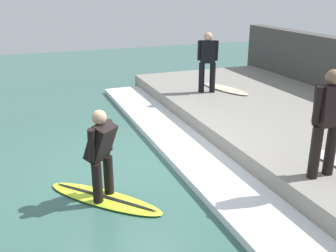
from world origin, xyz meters
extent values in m
plane|color=#386056|center=(0.00, 0.00, 0.00)|extent=(28.00, 28.00, 0.00)
cube|color=gray|center=(4.01, 0.00, 0.22)|extent=(4.40, 11.22, 0.44)
cube|color=white|center=(1.28, 0.00, 0.07)|extent=(1.07, 10.66, 0.13)
ellipsoid|color=#BFE02D|center=(-0.69, -1.04, 0.03)|extent=(1.75, 1.86, 0.06)
ellipsoid|color=black|center=(-0.69, -1.04, 0.06)|extent=(1.34, 1.48, 0.01)
cylinder|color=black|center=(-0.80, -1.14, 0.38)|extent=(0.16, 0.16, 0.64)
cylinder|color=black|center=(-0.58, -0.95, 0.38)|extent=(0.16, 0.16, 0.64)
cube|color=black|center=(-0.69, -1.04, 0.99)|extent=(0.56, 0.56, 0.63)
sphere|color=tan|center=(-0.69, -1.04, 1.38)|extent=(0.22, 0.22, 0.22)
cylinder|color=black|center=(-0.85, -1.19, 1.02)|extent=(0.11, 0.19, 0.53)
cylinder|color=black|center=(-0.53, -0.90, 1.02)|extent=(0.11, 0.19, 0.53)
cylinder|color=black|center=(3.16, 2.78, 0.84)|extent=(0.16, 0.16, 0.80)
cylinder|color=black|center=(2.88, 2.89, 0.84)|extent=(0.16, 0.16, 0.80)
cube|color=black|center=(3.02, 2.84, 1.54)|extent=(0.45, 0.38, 0.60)
sphere|color=tan|center=(3.02, 2.84, 1.93)|extent=(0.23, 0.23, 0.23)
cylinder|color=black|center=(3.22, 2.75, 1.57)|extent=(0.11, 0.12, 0.52)
cylinder|color=black|center=(2.82, 2.92, 1.57)|extent=(0.11, 0.12, 0.52)
ellipsoid|color=beige|center=(3.62, 2.87, 0.47)|extent=(0.92, 1.73, 0.06)
cylinder|color=black|center=(2.59, -2.25, 0.85)|extent=(0.16, 0.16, 0.83)
cylinder|color=black|center=(2.28, -2.26, 0.85)|extent=(0.16, 0.16, 0.83)
cube|color=black|center=(2.43, -2.26, 1.57)|extent=(0.41, 0.28, 0.62)
sphere|color=#846047|center=(2.43, -2.26, 1.98)|extent=(0.23, 0.23, 0.23)
cylinder|color=black|center=(2.21, -2.27, 1.60)|extent=(0.11, 0.13, 0.54)
camera|label=1|loc=(-1.71, -6.49, 3.22)|focal=42.00mm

